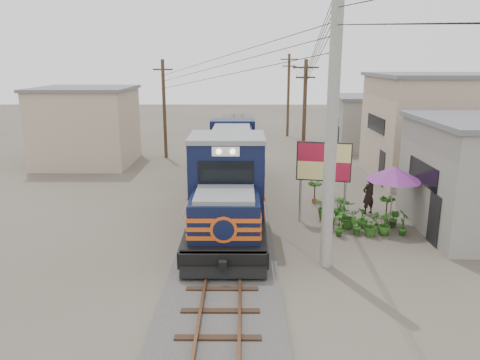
{
  "coord_description": "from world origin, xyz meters",
  "views": [
    {
      "loc": [
        0.62,
        -15.58,
        6.95
      ],
      "look_at": [
        0.51,
        2.88,
        2.2
      ],
      "focal_mm": 35.0,
      "sensor_mm": 36.0,
      "label": 1
    }
  ],
  "objects_px": {
    "billboard": "(324,164)",
    "vendor": "(369,195)",
    "locomotive": "(230,173)",
    "market_umbrella": "(394,174)"
  },
  "relations": [
    {
      "from": "billboard",
      "to": "vendor",
      "type": "bearing_deg",
      "value": 41.08
    },
    {
      "from": "locomotive",
      "to": "vendor",
      "type": "distance_m",
      "value": 6.55
    },
    {
      "from": "locomotive",
      "to": "market_umbrella",
      "type": "height_order",
      "value": "locomotive"
    },
    {
      "from": "locomotive",
      "to": "billboard",
      "type": "relative_size",
      "value": 4.48
    },
    {
      "from": "billboard",
      "to": "market_umbrella",
      "type": "distance_m",
      "value": 2.92
    },
    {
      "from": "vendor",
      "to": "market_umbrella",
      "type": "bearing_deg",
      "value": 79.32
    },
    {
      "from": "locomotive",
      "to": "vendor",
      "type": "bearing_deg",
      "value": -7.54
    },
    {
      "from": "billboard",
      "to": "vendor",
      "type": "height_order",
      "value": "billboard"
    },
    {
      "from": "market_umbrella",
      "to": "locomotive",
      "type": "bearing_deg",
      "value": 159.41
    },
    {
      "from": "market_umbrella",
      "to": "billboard",
      "type": "bearing_deg",
      "value": 170.96
    }
  ]
}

